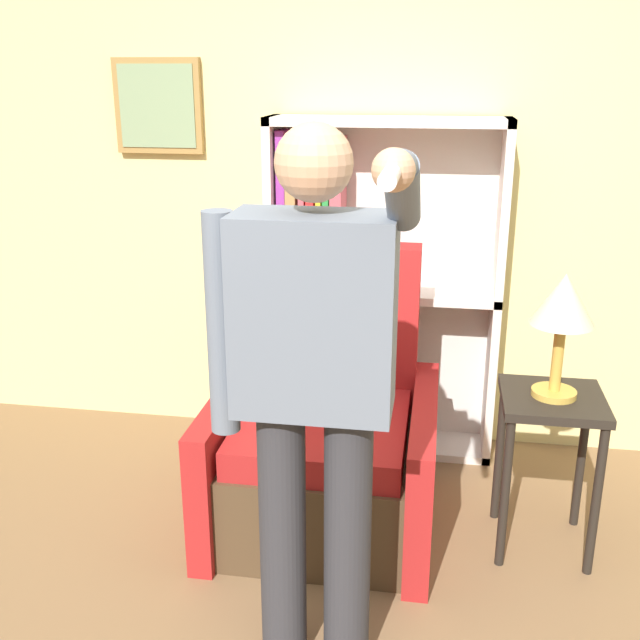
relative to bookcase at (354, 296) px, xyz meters
name	(u,v)px	position (x,y,z in m)	size (l,w,h in m)	color
wall_back	(407,173)	(0.23, 0.16, 0.60)	(8.00, 0.11, 2.80)	#DBCC84
bookcase	(354,296)	(0.00, 0.00, 0.00)	(1.13, 0.28, 1.68)	silver
armchair	(327,442)	(-0.03, -0.69, -0.46)	(0.93, 0.93, 1.16)	#4C3823
person_standing	(313,379)	(0.06, -1.56, 0.21)	(0.61, 0.78, 1.75)	#2D2D33
side_table	(550,429)	(0.88, -0.78, -0.28)	(0.40, 0.40, 0.67)	black
table_lamp	(563,307)	(0.88, -0.78, 0.23)	(0.24, 0.24, 0.49)	gold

